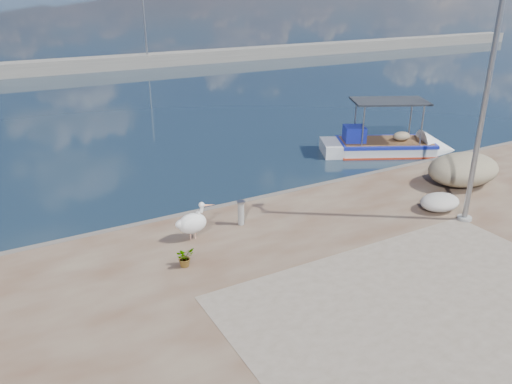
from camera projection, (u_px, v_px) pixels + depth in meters
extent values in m
plane|color=#162635|center=(326.00, 286.00, 13.10)|extent=(1400.00, 1400.00, 0.00)
cube|color=gray|center=(446.00, 320.00, 10.94)|extent=(9.00, 7.00, 0.01)
cube|color=gray|center=(62.00, 66.00, 45.18)|extent=(120.00, 2.20, 1.20)
cylinder|color=gray|center=(145.00, 24.00, 47.49)|extent=(0.16, 0.16, 7.00)
cube|color=white|center=(385.00, 151.00, 23.56)|extent=(6.33, 4.46, 0.99)
cube|color=#1825A0|center=(386.00, 142.00, 23.40)|extent=(4.83, 3.77, 0.15)
cube|color=#B12F15|center=(385.00, 152.00, 23.59)|extent=(4.82, 3.75, 0.13)
cube|color=#1825A0|center=(354.00, 134.00, 23.16)|extent=(1.26, 1.26, 0.73)
cube|color=#202329|center=(390.00, 101.00, 22.66)|extent=(3.83, 3.17, 0.08)
cylinder|color=tan|center=(191.00, 235.00, 14.39)|extent=(0.04, 0.04, 0.28)
cylinder|color=tan|center=(195.00, 234.00, 14.44)|extent=(0.04, 0.04, 0.28)
ellipsoid|color=silver|center=(192.00, 223.00, 14.28)|extent=(0.89, 0.60, 0.60)
cylinder|color=silver|center=(201.00, 212.00, 14.26)|extent=(0.21, 0.13, 0.51)
sphere|color=silver|center=(202.00, 205.00, 14.19)|extent=(0.17, 0.17, 0.17)
cone|color=#F38E5E|center=(208.00, 205.00, 14.28)|extent=(0.42, 0.13, 0.13)
cylinder|color=gray|center=(483.00, 110.00, 14.34)|extent=(0.16, 0.16, 7.00)
cylinder|color=gray|center=(464.00, 218.00, 15.65)|extent=(0.44, 0.44, 0.10)
cylinder|color=gray|center=(241.00, 213.00, 15.22)|extent=(0.19, 0.19, 0.74)
cylinder|color=gray|center=(241.00, 202.00, 15.08)|extent=(0.25, 0.25, 0.06)
imported|color=#33722D|center=(185.00, 257.00, 12.98)|extent=(0.57, 0.52, 0.52)
ellipsoid|color=beige|center=(440.00, 202.00, 16.28)|extent=(1.41, 1.05, 0.53)
ellipsoid|color=tan|center=(463.00, 169.00, 18.30)|extent=(2.89, 2.07, 1.14)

